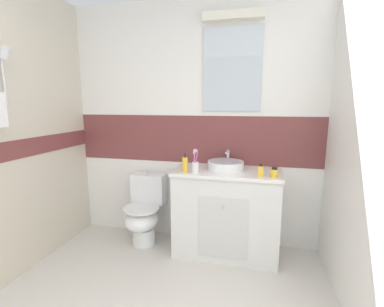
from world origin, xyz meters
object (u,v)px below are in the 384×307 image
at_px(sink_basin, 226,165).
at_px(toilet, 144,212).
at_px(soap_dispenser, 185,164).
at_px(toothbrush_cup, 195,166).
at_px(perfume_flask_small, 261,170).
at_px(hair_gel_jar, 274,173).

xyz_separation_m(sink_basin, toilet, (-0.85, -0.02, -0.55)).
bearing_deg(sink_basin, soap_dispenser, -151.86).
distance_m(sink_basin, toothbrush_cup, 0.32).
bearing_deg(sink_basin, toothbrush_cup, -143.18).
bearing_deg(soap_dispenser, perfume_flask_small, 0.02).
distance_m(soap_dispenser, hair_gel_jar, 0.79).
bearing_deg(perfume_flask_small, toilet, 171.89).
relative_size(toothbrush_cup, perfume_flask_small, 1.96).
distance_m(toilet, hair_gel_jar, 1.41).
xyz_separation_m(toothbrush_cup, perfume_flask_small, (0.58, 0.00, -0.01)).
xyz_separation_m(sink_basin, soap_dispenser, (-0.35, -0.19, 0.03)).
relative_size(perfume_flask_small, hair_gel_jar, 1.24).
bearing_deg(hair_gel_jar, sink_basin, 156.03).
relative_size(soap_dispenser, hair_gel_jar, 1.99).
height_order(sink_basin, toilet, sink_basin).
height_order(soap_dispenser, hair_gel_jar, soap_dispenser).
distance_m(sink_basin, hair_gel_jar, 0.48).
xyz_separation_m(toilet, hair_gel_jar, (1.28, -0.17, 0.55)).
bearing_deg(toilet, perfume_flask_small, -8.11).
bearing_deg(perfume_flask_small, toothbrush_cup, -179.73).
height_order(toilet, soap_dispenser, soap_dispenser).
bearing_deg(hair_gel_jar, toothbrush_cup, 179.73).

